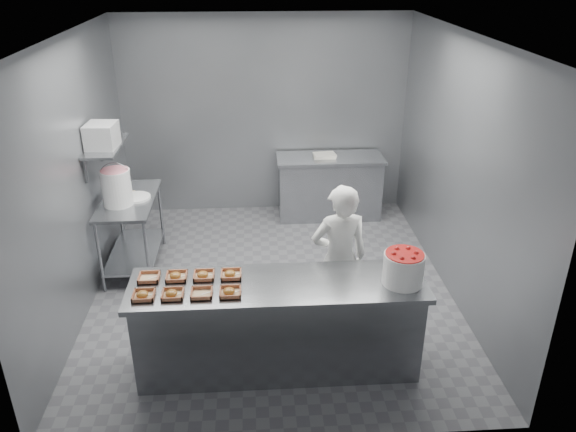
# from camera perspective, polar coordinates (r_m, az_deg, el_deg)

# --- Properties ---
(floor) EXTENTS (4.50, 4.50, 0.00)m
(floor) POSITION_cam_1_polar(r_m,az_deg,el_deg) (6.53, -1.58, -7.23)
(floor) COLOR #4C4C51
(floor) RESTS_ON ground
(ceiling) EXTENTS (4.50, 4.50, 0.00)m
(ceiling) POSITION_cam_1_polar(r_m,az_deg,el_deg) (5.55, -1.94, 17.92)
(ceiling) COLOR white
(ceiling) RESTS_ON wall_back
(wall_back) EXTENTS (4.00, 0.04, 2.80)m
(wall_back) POSITION_cam_1_polar(r_m,az_deg,el_deg) (8.04, -2.38, 10.07)
(wall_back) COLOR slate
(wall_back) RESTS_ON ground
(wall_left) EXTENTS (0.04, 4.50, 2.80)m
(wall_left) POSITION_cam_1_polar(r_m,az_deg,el_deg) (6.17, -20.69, 3.59)
(wall_left) COLOR slate
(wall_left) RESTS_ON ground
(wall_right) EXTENTS (0.04, 4.50, 2.80)m
(wall_right) POSITION_cam_1_polar(r_m,az_deg,el_deg) (6.29, 16.85, 4.56)
(wall_right) COLOR slate
(wall_right) RESTS_ON ground
(service_counter) EXTENTS (2.60, 0.70, 0.90)m
(service_counter) POSITION_cam_1_polar(r_m,az_deg,el_deg) (5.16, -1.00, -11.05)
(service_counter) COLOR slate
(service_counter) RESTS_ON ground
(prep_table) EXTENTS (0.60, 1.20, 0.90)m
(prep_table) POSITION_cam_1_polar(r_m,az_deg,el_deg) (6.92, -15.63, -0.64)
(prep_table) COLOR slate
(prep_table) RESTS_ON ground
(back_counter) EXTENTS (1.50, 0.60, 0.90)m
(back_counter) POSITION_cam_1_polar(r_m,az_deg,el_deg) (8.08, 4.21, 3.02)
(back_counter) COLOR slate
(back_counter) RESTS_ON ground
(wall_shelf) EXTENTS (0.35, 0.90, 0.03)m
(wall_shelf) POSITION_cam_1_polar(r_m,az_deg,el_deg) (6.61, -18.05, 6.80)
(wall_shelf) COLOR slate
(wall_shelf) RESTS_ON wall_left
(tray_0) EXTENTS (0.19, 0.18, 0.06)m
(tray_0) POSITION_cam_1_polar(r_m,az_deg,el_deg) (4.87, -14.49, -7.78)
(tray_0) COLOR tan
(tray_0) RESTS_ON service_counter
(tray_1) EXTENTS (0.19, 0.18, 0.06)m
(tray_1) POSITION_cam_1_polar(r_m,az_deg,el_deg) (4.83, -11.67, -7.76)
(tray_1) COLOR tan
(tray_1) RESTS_ON service_counter
(tray_2) EXTENTS (0.19, 0.18, 0.04)m
(tray_2) POSITION_cam_1_polar(r_m,az_deg,el_deg) (4.80, -8.77, -7.75)
(tray_2) COLOR tan
(tray_2) RESTS_ON service_counter
(tray_3) EXTENTS (0.19, 0.18, 0.06)m
(tray_3) POSITION_cam_1_polar(r_m,az_deg,el_deg) (4.78, -5.92, -7.67)
(tray_3) COLOR tan
(tray_3) RESTS_ON service_counter
(tray_4) EXTENTS (0.19, 0.18, 0.04)m
(tray_4) POSITION_cam_1_polar(r_m,az_deg,el_deg) (5.11, -13.94, -6.07)
(tray_4) COLOR tan
(tray_4) RESTS_ON service_counter
(tray_5) EXTENTS (0.19, 0.18, 0.06)m
(tray_5) POSITION_cam_1_polar(r_m,az_deg,el_deg) (5.07, -11.29, -6.01)
(tray_5) COLOR tan
(tray_5) RESTS_ON service_counter
(tray_6) EXTENTS (0.19, 0.18, 0.06)m
(tray_6) POSITION_cam_1_polar(r_m,az_deg,el_deg) (5.04, -8.58, -5.96)
(tray_6) COLOR tan
(tray_6) RESTS_ON service_counter
(tray_7) EXTENTS (0.19, 0.18, 0.06)m
(tray_7) POSITION_cam_1_polar(r_m,az_deg,el_deg) (5.02, -5.83, -5.90)
(tray_7) COLOR tan
(tray_7) RESTS_ON service_counter
(worker) EXTENTS (0.61, 0.44, 1.56)m
(worker) POSITION_cam_1_polar(r_m,az_deg,el_deg) (5.55, 5.22, -4.35)
(worker) COLOR white
(worker) RESTS_ON ground
(strawberry_tub) EXTENTS (0.35, 0.35, 0.29)m
(strawberry_tub) POSITION_cam_1_polar(r_m,az_deg,el_deg) (4.94, 11.65, -5.13)
(strawberry_tub) COLOR white
(strawberry_tub) RESTS_ON service_counter
(glaze_bucket) EXTENTS (0.35, 0.33, 0.51)m
(glaze_bucket) POSITION_cam_1_polar(r_m,az_deg,el_deg) (6.59, -17.02, 2.87)
(glaze_bucket) COLOR white
(glaze_bucket) RESTS_ON prep_table
(bucket_lid) EXTENTS (0.44, 0.44, 0.03)m
(bucket_lid) POSITION_cam_1_polar(r_m,az_deg,el_deg) (6.78, -15.20, 1.84)
(bucket_lid) COLOR white
(bucket_lid) RESTS_ON prep_table
(rag) EXTENTS (0.16, 0.15, 0.02)m
(rag) POSITION_cam_1_polar(r_m,az_deg,el_deg) (6.92, -15.69, 2.22)
(rag) COLOR #CCB28C
(rag) RESTS_ON prep_table
(appliance) EXTENTS (0.33, 0.37, 0.27)m
(appliance) POSITION_cam_1_polar(r_m,az_deg,el_deg) (6.49, -18.40, 7.77)
(appliance) COLOR gray
(appliance) RESTS_ON wall_shelf
(paper_stack) EXTENTS (0.30, 0.22, 0.05)m
(paper_stack) POSITION_cam_1_polar(r_m,az_deg,el_deg) (7.91, 3.73, 6.16)
(paper_stack) COLOR silver
(paper_stack) RESTS_ON back_counter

